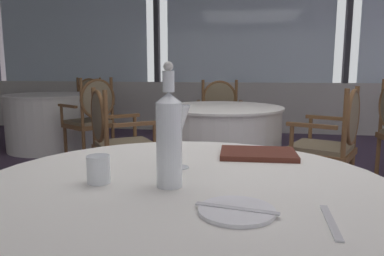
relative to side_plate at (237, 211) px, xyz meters
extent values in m
cube|color=beige|center=(-0.05, 5.49, -0.32)|extent=(10.04, 0.12, 0.85)
cube|color=silver|center=(-3.19, 5.51, 0.92)|extent=(2.77, 0.02, 1.64)
cube|color=silver|center=(-0.05, 5.51, 0.92)|extent=(2.77, 0.02, 1.64)
cube|color=#333338|center=(-1.62, 5.49, 0.92)|extent=(0.08, 0.14, 1.64)
cube|color=#333338|center=(1.53, 5.49, 0.92)|extent=(0.08, 0.14, 1.64)
cylinder|color=silver|center=(-0.17, 0.20, -0.02)|extent=(1.30, 1.30, 0.02)
cylinder|color=white|center=(0.00, 0.00, 0.00)|extent=(0.19, 0.19, 0.01)
cube|color=silver|center=(0.00, 0.00, 0.01)|extent=(0.21, 0.06, 0.00)
cube|color=silver|center=(0.21, -0.02, 0.00)|extent=(0.02, 0.20, 0.00)
cylinder|color=white|center=(-0.20, 0.17, 0.12)|extent=(0.08, 0.08, 0.25)
cone|color=white|center=(-0.20, 0.17, 0.26)|extent=(0.08, 0.08, 0.03)
cylinder|color=white|center=(-0.20, 0.17, 0.30)|extent=(0.03, 0.03, 0.06)
sphere|color=silver|center=(-0.20, 0.17, 0.35)|extent=(0.03, 0.03, 0.03)
cylinder|color=white|center=(-0.21, 0.37, 0.00)|extent=(0.06, 0.06, 0.00)
cylinder|color=white|center=(-0.21, 0.37, 0.05)|extent=(0.01, 0.01, 0.10)
cone|color=white|center=(-0.21, 0.37, 0.16)|extent=(0.07, 0.07, 0.11)
cylinder|color=white|center=(-0.43, 0.17, 0.04)|extent=(0.07, 0.07, 0.08)
cube|color=#512319|center=(0.06, 0.60, 0.01)|extent=(0.30, 0.22, 0.02)
cylinder|color=silver|center=(-2.66, 3.71, -0.02)|extent=(1.18, 1.18, 0.02)
cylinder|color=silver|center=(-2.66, 3.71, -0.39)|extent=(1.14, 1.14, 0.72)
cube|color=brown|center=(-2.62, 4.64, -0.33)|extent=(0.48, 0.48, 0.05)
cube|color=#75664C|center=(-2.62, 4.64, -0.28)|extent=(0.44, 0.44, 0.04)
cylinder|color=brown|center=(-2.43, 4.43, -0.55)|extent=(0.04, 0.04, 0.40)
cylinder|color=brown|center=(-2.83, 4.45, -0.55)|extent=(0.04, 0.04, 0.40)
cylinder|color=brown|center=(-2.41, 4.83, -0.55)|extent=(0.04, 0.04, 0.40)
cylinder|color=brown|center=(-2.81, 4.85, -0.55)|extent=(0.04, 0.04, 0.40)
cylinder|color=brown|center=(-2.41, 4.83, -0.06)|extent=(0.04, 0.04, 0.49)
cylinder|color=brown|center=(-2.81, 4.85, -0.06)|extent=(0.04, 0.04, 0.49)
ellipsoid|color=#75664C|center=(-2.61, 4.85, -0.03)|extent=(0.39, 0.07, 0.41)
torus|color=brown|center=(-2.61, 4.85, -0.03)|extent=(0.43, 0.05, 0.42)
cube|color=brown|center=(-2.37, 4.61, -0.08)|extent=(0.05, 0.37, 0.03)
cylinder|color=brown|center=(-2.38, 4.46, -0.19)|extent=(0.03, 0.03, 0.22)
cube|color=brown|center=(-2.87, 4.63, -0.08)|extent=(0.05, 0.37, 0.03)
cylinder|color=brown|center=(-2.88, 4.49, -0.19)|extent=(0.03, 0.03, 0.22)
cube|color=brown|center=(-1.88, 3.21, -0.33)|extent=(0.64, 0.64, 0.05)
cube|color=#75664C|center=(-1.88, 3.21, -0.29)|extent=(0.58, 0.58, 0.04)
cylinder|color=brown|center=(-2.16, 3.15, -0.55)|extent=(0.04, 0.04, 0.40)
cylinder|color=brown|center=(-1.94, 3.48, -0.55)|extent=(0.04, 0.04, 0.40)
cylinder|color=brown|center=(-1.82, 2.93, -0.55)|extent=(0.04, 0.04, 0.40)
cylinder|color=brown|center=(-1.60, 3.27, -0.55)|extent=(0.04, 0.04, 0.40)
cylinder|color=brown|center=(-1.82, 2.93, -0.03)|extent=(0.04, 0.04, 0.54)
cylinder|color=brown|center=(-1.60, 3.27, -0.03)|extent=(0.04, 0.04, 0.54)
ellipsoid|color=#75664C|center=(-1.70, 3.09, -0.01)|extent=(0.25, 0.36, 0.45)
torus|color=brown|center=(-1.70, 3.09, -0.01)|extent=(0.28, 0.41, 0.46)
cube|color=brown|center=(-2.03, 3.01, -0.08)|extent=(0.33, 0.23, 0.03)
cylinder|color=brown|center=(-2.15, 3.08, -0.19)|extent=(0.03, 0.03, 0.22)
cube|color=brown|center=(-1.76, 3.43, -0.08)|extent=(0.33, 0.23, 0.03)
cylinder|color=brown|center=(-1.88, 3.51, -0.19)|extent=(0.03, 0.03, 0.22)
cylinder|color=brown|center=(1.28, 2.94, -0.54)|extent=(0.04, 0.04, 0.42)
cylinder|color=brown|center=(1.28, 2.94, -0.02)|extent=(0.04, 0.04, 0.52)
cylinder|color=silver|center=(-0.24, 2.48, -0.02)|extent=(1.13, 1.13, 0.02)
cylinder|color=silver|center=(-0.24, 2.48, -0.39)|extent=(1.10, 1.10, 0.72)
cube|color=brown|center=(-0.33, 3.38, -0.29)|extent=(0.50, 0.50, 0.05)
cube|color=#75664C|center=(-0.33, 3.38, -0.25)|extent=(0.46, 0.46, 0.04)
cylinder|color=brown|center=(-0.11, 3.20, -0.53)|extent=(0.04, 0.04, 0.43)
cylinder|color=brown|center=(-0.51, 3.16, -0.53)|extent=(0.04, 0.04, 0.43)
cylinder|color=brown|center=(-0.15, 3.60, -0.53)|extent=(0.04, 0.04, 0.43)
cylinder|color=brown|center=(-0.55, 3.56, -0.53)|extent=(0.04, 0.04, 0.43)
cylinder|color=brown|center=(-0.15, 3.60, -0.03)|extent=(0.04, 0.04, 0.47)
cylinder|color=brown|center=(-0.55, 3.56, -0.03)|extent=(0.04, 0.04, 0.47)
ellipsoid|color=#75664C|center=(-0.36, 3.60, -0.01)|extent=(0.39, 0.09, 0.40)
torus|color=brown|center=(-0.36, 3.60, -0.01)|extent=(0.41, 0.07, 0.41)
cube|color=brown|center=(-0.08, 3.39, -0.05)|extent=(0.07, 0.37, 0.03)
cylinder|color=brown|center=(-0.07, 3.25, -0.16)|extent=(0.03, 0.03, 0.22)
cube|color=brown|center=(-0.58, 3.34, -0.05)|extent=(0.07, 0.37, 0.03)
cylinder|color=brown|center=(-0.57, 3.20, -0.16)|extent=(0.03, 0.03, 0.22)
cube|color=brown|center=(-0.98, 1.95, -0.32)|extent=(0.64, 0.64, 0.05)
cube|color=#75664C|center=(-0.98, 1.95, -0.27)|extent=(0.59, 0.59, 0.04)
cylinder|color=brown|center=(-0.93, 2.23, -0.55)|extent=(0.04, 0.04, 0.41)
cylinder|color=brown|center=(-0.70, 1.91, -0.55)|extent=(0.04, 0.04, 0.41)
cylinder|color=brown|center=(-1.25, 2.00, -0.55)|extent=(0.04, 0.04, 0.41)
cylinder|color=brown|center=(-1.02, 1.67, -0.55)|extent=(0.04, 0.04, 0.41)
cylinder|color=brown|center=(-1.25, 2.00, -0.05)|extent=(0.04, 0.04, 0.48)
cylinder|color=brown|center=(-1.02, 1.67, -0.05)|extent=(0.04, 0.04, 0.48)
ellipsoid|color=#75664C|center=(-1.15, 1.82, -0.03)|extent=(0.27, 0.35, 0.40)
torus|color=brown|center=(-1.15, 1.82, -0.03)|extent=(0.27, 0.35, 0.41)
cube|color=brown|center=(-1.11, 2.17, -0.07)|extent=(0.32, 0.24, 0.03)
cylinder|color=brown|center=(-0.99, 2.25, -0.18)|extent=(0.03, 0.03, 0.22)
cube|color=brown|center=(-0.81, 1.76, -0.07)|extent=(0.32, 0.24, 0.03)
cylinder|color=brown|center=(-0.70, 1.84, -0.18)|extent=(0.03, 0.03, 0.22)
cube|color=brown|center=(0.58, 2.11, -0.32)|extent=(0.61, 0.61, 0.05)
cube|color=#75664C|center=(0.58, 2.11, -0.27)|extent=(0.56, 0.56, 0.04)
cylinder|color=brown|center=(0.32, 2.01, -0.55)|extent=(0.04, 0.04, 0.41)
cylinder|color=brown|center=(0.48, 2.37, -0.55)|extent=(0.04, 0.04, 0.41)
cylinder|color=brown|center=(0.69, 1.85, -0.55)|extent=(0.04, 0.04, 0.41)
cylinder|color=brown|center=(0.85, 2.21, -0.55)|extent=(0.04, 0.04, 0.41)
cylinder|color=brown|center=(0.69, 1.85, -0.05)|extent=(0.04, 0.04, 0.49)
cylinder|color=brown|center=(0.85, 2.21, -0.05)|extent=(0.04, 0.04, 0.49)
ellipsoid|color=#75664C|center=(0.78, 2.02, -0.02)|extent=(0.21, 0.38, 0.42)
torus|color=brown|center=(0.78, 2.02, -0.02)|extent=(0.20, 0.40, 0.43)
cube|color=brown|center=(0.46, 1.89, -0.07)|extent=(0.35, 0.18, 0.03)
cylinder|color=brown|center=(0.34, 1.95, -0.18)|extent=(0.03, 0.03, 0.22)
cube|color=brown|center=(0.67, 2.35, -0.07)|extent=(0.35, 0.18, 0.03)
cylinder|color=brown|center=(0.54, 2.40, -0.18)|extent=(0.03, 0.03, 0.22)
camera|label=1|loc=(0.03, -0.85, 0.34)|focal=34.28mm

